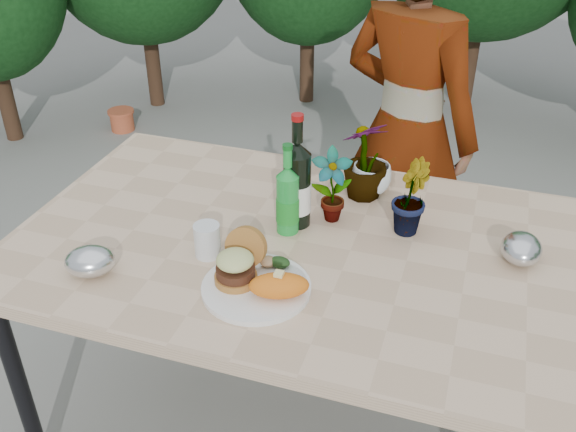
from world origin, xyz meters
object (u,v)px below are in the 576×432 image
(dinner_plate, at_px, (256,288))
(person, at_px, (407,131))
(wine_bottle, at_px, (297,186))
(patio_table, at_px, (297,257))

(dinner_plate, height_order, person, person)
(dinner_plate, distance_m, wine_bottle, 0.35)
(person, bearing_deg, wine_bottle, 96.07)
(patio_table, xyz_separation_m, dinner_plate, (-0.03, -0.24, 0.06))
(wine_bottle, distance_m, person, 0.74)
(patio_table, height_order, person, person)
(dinner_plate, height_order, wine_bottle, wine_bottle)
(wine_bottle, bearing_deg, person, 57.10)
(dinner_plate, bearing_deg, person, 78.12)
(dinner_plate, xyz_separation_m, person, (0.22, 1.03, 0.01))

